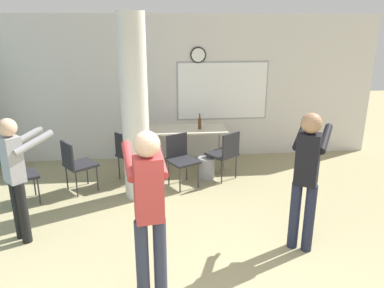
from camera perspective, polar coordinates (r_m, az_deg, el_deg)
wall_back at (r=7.44m, az=-2.24°, el=8.43°), size 8.00×0.15×2.80m
support_pillar at (r=5.67m, az=-8.73°, el=5.18°), size 0.41×0.41×2.80m
folding_table at (r=7.00m, az=-0.78°, el=1.92°), size 1.46×0.67×0.76m
bottle_on_table at (r=6.92m, az=1.17°, el=3.19°), size 0.06×0.06×0.29m
waste_bin at (r=6.63m, az=2.19°, el=-3.64°), size 0.30×0.30×0.38m
chair_table_left at (r=6.52m, az=-9.45°, el=-1.28°), size 0.62×0.62×0.87m
chair_table_front at (r=6.24m, az=-1.69°, el=-1.94°), size 0.59×0.59×0.87m
chair_by_left_wall at (r=6.18m, az=-25.24°, el=-3.96°), size 0.59×0.59×0.87m
chair_near_pillar at (r=6.27m, az=-17.23°, el=-2.69°), size 0.61×0.61×0.87m
chair_table_right at (r=6.50m, az=5.05°, el=-1.18°), size 0.61×0.61×0.87m
person_playing_front at (r=3.55m, az=-6.61°, el=-9.15°), size 0.46×0.67×1.75m
person_watching_back at (r=5.00m, az=-25.21°, el=-3.72°), size 0.62×0.60×1.59m
person_playing_side at (r=4.52m, az=17.08°, el=-4.06°), size 0.60×0.70×1.70m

